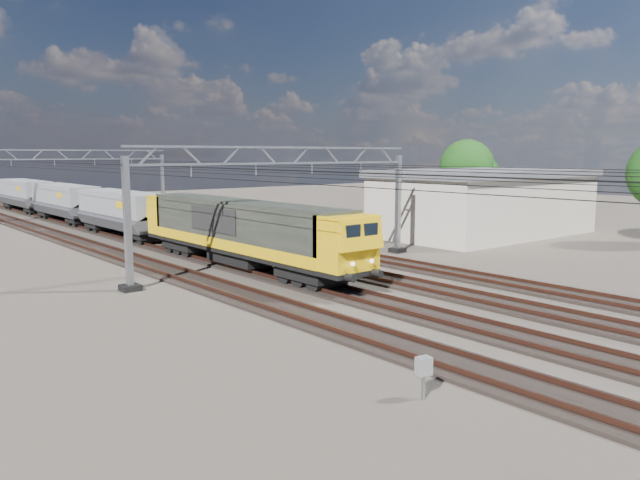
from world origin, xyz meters
TOP-DOWN VIEW (x-y plane):
  - ground at (0.00, 0.00)m, footprint 160.00×160.00m
  - track_outer_west at (-6.00, 0.00)m, footprint 2.60×140.00m
  - track_loco at (-2.00, 0.00)m, footprint 2.60×140.00m
  - track_inner_east at (2.00, 0.00)m, footprint 2.60×140.00m
  - track_outer_east at (6.00, 0.00)m, footprint 2.60×140.00m
  - catenary_gantry_mid at (0.00, 4.00)m, footprint 19.90×0.90m
  - catenary_gantry_far at (0.00, 40.00)m, footprint 19.90×0.90m
  - overhead_wires at (0.00, 8.00)m, footprint 12.03×140.00m
  - locomotive at (-2.00, 5.54)m, footprint 2.76×21.10m
  - hopper_wagon_lead at (-2.00, 23.23)m, footprint 3.38×13.00m
  - hopper_wagon_mid at (-2.00, 37.43)m, footprint 3.38×13.00m
  - hopper_wagon_third at (-2.00, 51.63)m, footprint 3.38×13.00m
  - trackside_cabinet at (-8.84, -14.33)m, footprint 0.46×0.38m
  - industrial_shed at (22.00, 6.00)m, footprint 18.60×10.60m
  - tree_far at (30.32, 13.79)m, footprint 5.85×5.45m

SIDE VIEW (x-z plane):
  - ground at x=0.00m, z-range 0.00..0.00m
  - track_outer_west at x=-6.00m, z-range -0.08..0.22m
  - track_loco at x=-2.00m, z-range -0.08..0.22m
  - track_inner_east at x=2.00m, z-range -0.08..0.22m
  - track_outer_east at x=6.00m, z-range -0.08..0.22m
  - trackside_cabinet at x=-8.84m, z-range 0.31..1.52m
  - hopper_wagon_lead at x=-2.00m, z-range 0.60..3.86m
  - hopper_wagon_mid at x=-2.00m, z-range 0.60..3.86m
  - hopper_wagon_third at x=-2.00m, z-range 0.60..3.86m
  - locomotive at x=-2.00m, z-range 0.52..4.14m
  - industrial_shed at x=22.00m, z-range 0.03..5.43m
  - catenary_gantry_mid at x=0.00m, z-range 0.35..7.46m
  - catenary_gantry_far at x=0.00m, z-range 0.35..7.46m
  - tree_far at x=30.32m, z-range 1.12..9.25m
  - overhead_wires at x=0.00m, z-range 5.48..6.02m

